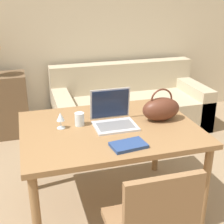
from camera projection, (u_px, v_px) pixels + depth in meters
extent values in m
cube|color=beige|center=(59.00, 22.00, 4.03)|extent=(10.00, 0.06, 2.70)
cube|color=olive|center=(109.00, 129.00, 2.43)|extent=(1.35, 1.01, 0.04)
cylinder|color=olive|center=(37.00, 222.00, 2.02)|extent=(0.06, 0.06, 0.73)
cylinder|color=olive|center=(205.00, 190.00, 2.34)|extent=(0.06, 0.06, 0.73)
cylinder|color=olive|center=(30.00, 155.00, 2.81)|extent=(0.06, 0.06, 0.73)
cylinder|color=olive|center=(156.00, 138.00, 3.13)|extent=(0.06, 0.06, 0.73)
cube|color=olive|center=(163.00, 216.00, 1.56)|extent=(0.42, 0.04, 0.46)
cube|color=#C1B293|center=(130.00, 113.00, 4.15)|extent=(1.99, 0.92, 0.42)
cube|color=#C1B293|center=(122.00, 77.00, 4.32)|extent=(1.99, 0.20, 0.40)
cube|color=#C1B293|center=(63.00, 116.00, 3.89)|extent=(0.20, 0.92, 0.56)
cube|color=#C1B293|center=(190.00, 102.00, 4.36)|extent=(0.20, 0.92, 0.56)
cube|color=silver|center=(115.00, 126.00, 2.41)|extent=(0.33, 0.25, 0.02)
cube|color=gray|center=(116.00, 125.00, 2.41)|extent=(0.28, 0.16, 0.00)
cube|color=silver|center=(110.00, 104.00, 2.49)|extent=(0.33, 0.03, 0.25)
cube|color=#19233D|center=(110.00, 104.00, 2.49)|extent=(0.30, 0.03, 0.23)
cylinder|color=silver|center=(80.00, 119.00, 2.43)|extent=(0.07, 0.07, 0.10)
cylinder|color=silver|center=(61.00, 128.00, 2.39)|extent=(0.06, 0.06, 0.01)
cylinder|color=silver|center=(61.00, 124.00, 2.38)|extent=(0.01, 0.01, 0.06)
cone|color=silver|center=(60.00, 117.00, 2.36)|extent=(0.06, 0.06, 0.07)
ellipsoid|color=#592D1E|center=(161.00, 109.00, 2.51)|extent=(0.31, 0.18, 0.19)
torus|color=#592D1E|center=(162.00, 100.00, 2.48)|extent=(0.19, 0.01, 0.19)
cube|color=navy|center=(129.00, 145.00, 2.11)|extent=(0.25, 0.18, 0.02)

